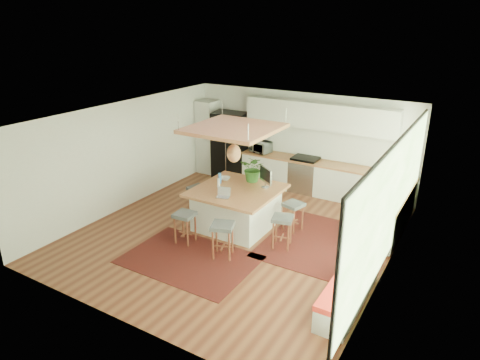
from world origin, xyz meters
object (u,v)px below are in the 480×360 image
Objects in this scene: monitor at (266,177)px; fridge at (230,147)px; stool_right_front at (282,232)px; stool_left_side at (198,200)px; stool_near_right at (223,241)px; island_plant at (253,171)px; island at (237,208)px; microwave at (261,146)px; stool_right_back at (293,216)px; laptop at (223,192)px; stool_near_left at (185,227)px.

fridge is at bearing 170.10° from monitor.
stool_left_side is at bearing 169.51° from stool_right_front.
stool_right_front is at bearing -55.47° from fridge.
island_plant is (-0.39, 1.95, 0.83)m from stool_near_right.
island is 3.04m from microwave.
stool_right_back is at bearing 39.39° from monitor.
laptop is at bearing -71.66° from fridge.
laptop is at bearing -62.89° from microwave.
stool_near_right is 4.44m from microwave.
microwave is 2.41m from island_plant.
stool_left_side is (-1.66, 1.45, 0.00)m from stool_near_right.
stool_near_left is 2.46m from stool_right_back.
island is 1.36m from stool_near_left.
fridge is at bearing -167.86° from microwave.
stool_right_front is (0.86, 0.98, 0.00)m from stool_near_right.
island_plant reaches higher than island.
fridge reaches higher than stool_right_front.
island_plant reaches higher than stool_left_side.
laptop is at bearing -139.54° from stool_right_back.
stool_right_back is at bearing 44.29° from stool_near_left.
island is 1.20m from stool_left_side.
island_plant reaches higher than stool_right_back.
laptop is at bearing 51.40° from stool_near_left.
fridge is 2.83× the size of stool_left_side.
microwave is at bearing 155.11° from monitor.
stool_left_side is at bearing -171.42° from stool_right_back.
monitor reaches higher than stool_left_side.
stool_left_side is (-0.64, 1.36, 0.00)m from stool_near_left.
stool_near_right is 2.42× the size of laptop.
fridge is 4.84m from stool_near_right.
island is 2.65× the size of stool_near_left.
stool_right_front is at bearing -38.03° from island_plant.
monitor is 0.47m from island_plant.
fridge is at bearing 108.80° from stool_near_left.
monitor reaches higher than island_plant.
stool_near_right is at bearing -56.75° from monitor.
stool_right_back is 1.05× the size of island_plant.
stool_right_front reaches higher than stool_near_left.
island is at bearing 109.50° from stool_near_right.
laptop is at bearing 122.20° from stool_near_right.
microwave is (-0.91, 2.83, 0.66)m from island.
microwave is at bearing -11.47° from fridge.
monitor reaches higher than stool_near_right.
fridge reaches higher than microwave.
stool_near_left is (-0.55, -1.24, -0.11)m from island.
island_plant is (0.08, 0.63, 0.72)m from island.
microwave is at bearing 94.95° from stool_near_left.
stool_right_front is 0.84m from stool_right_back.
island_plant is (-0.43, 0.20, -0.01)m from monitor.
stool_near_right is at bearing -41.02° from stool_left_side.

